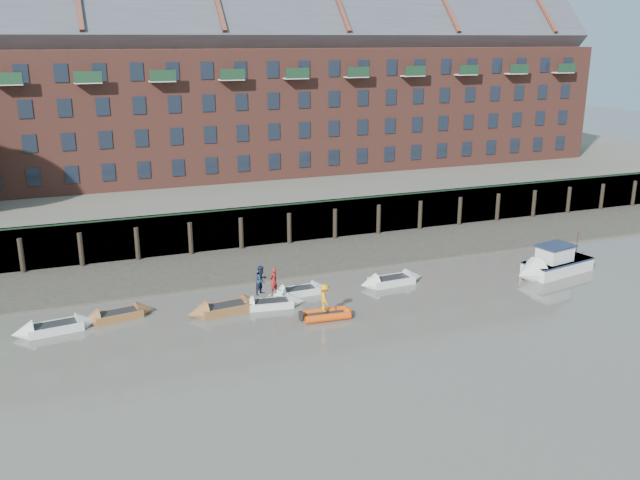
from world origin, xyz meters
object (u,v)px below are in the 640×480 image
rib_tender (328,314)px  person_rower_a (274,281)px  rowboat_1 (118,315)px  rowboat_5 (392,281)px  rowboat_0 (55,327)px  motor_launch (547,266)px  rowboat_4 (299,291)px  person_rib_crew (325,298)px  rowboat_2 (226,308)px  person_rower_b (262,280)px  rowboat_3 (271,304)px

rib_tender → person_rower_a: person_rower_a is taller
rowboat_1 → person_rower_a: 9.54m
rowboat_1 → person_rower_a: bearing=-17.5°
rowboat_5 → rib_tender: size_ratio=1.55×
rowboat_5 → person_rower_a: bearing=-176.5°
rowboat_0 → motor_launch: bearing=-10.8°
rowboat_4 → rib_tender: rowboat_4 is taller
rowboat_0 → motor_launch: 32.67m
rowboat_0 → rowboat_4: 14.96m
person_rib_crew → rib_tender: bearing=-77.4°
rowboat_0 → rowboat_1: rowboat_0 is taller
motor_launch → person_rib_crew: person_rib_crew is taller
rib_tender → rowboat_4: bearing=98.9°
rowboat_2 → motor_launch: 22.86m
rowboat_1 → person_rower_b: bearing=-17.1°
motor_launch → rowboat_5: bearing=-23.1°
rowboat_3 → person_rib_crew: (2.49, -2.88, 1.11)m
motor_launch → person_rower_a: (-19.76, 1.37, 0.98)m
rowboat_3 → person_rib_crew: bearing=-41.8°
rib_tender → rowboat_2: bearing=155.2°
rowboat_4 → person_rower_b: size_ratio=2.27×
person_rower_a → rowboat_2: bearing=-31.1°
rowboat_1 → person_rib_crew: 12.43m
rowboat_5 → person_rib_crew: size_ratio=2.84×
rib_tender → motor_launch: 17.37m
rib_tender → rowboat_5: bearing=36.3°
rowboat_0 → person_rower_b: bearing=-10.1°
rowboat_5 → person_rower_a: size_ratio=2.85×
rowboat_3 → rowboat_5: rowboat_5 is taller
rowboat_3 → rowboat_5: bearing=13.8°
person_rib_crew → rowboat_1: bearing=78.3°
rowboat_1 → motor_launch: 29.22m
person_rower_b → person_rower_a: bearing=-48.7°
motor_launch → person_rower_a: 19.83m
person_rower_a → person_rib_crew: bearing=99.2°
motor_launch → rib_tender: bearing=-6.1°
rowboat_2 → rowboat_3: rowboat_2 is taller
rowboat_0 → motor_launch: size_ratio=0.69×
rowboat_5 → person_rower_a: person_rower_a is taller
person_rib_crew → person_rower_a: bearing=46.7°
rib_tender → motor_launch: motor_launch is taller
person_rower_a → person_rower_b: bearing=-42.1°
rowboat_3 → person_rower_b: size_ratio=2.36×
rowboat_1 → person_rower_b: 8.83m
motor_launch → person_rower_a: bearing=-15.2°
rowboat_5 → person_rower_b: 9.56m
rowboat_5 → rib_tender: rowboat_5 is taller
rowboat_2 → rowboat_1: bearing=161.5°
rowboat_0 → person_rower_a: 12.94m
rowboat_3 → person_rower_b: person_rower_b is taller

